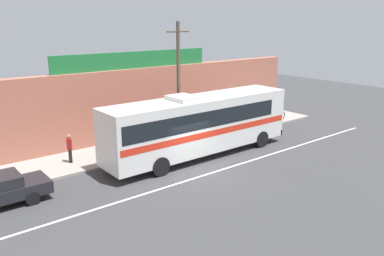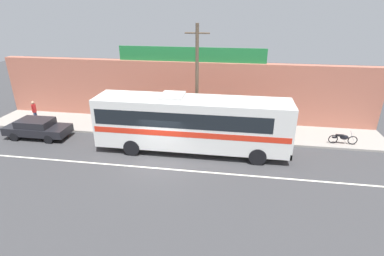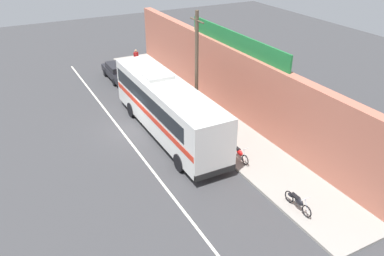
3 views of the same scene
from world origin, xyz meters
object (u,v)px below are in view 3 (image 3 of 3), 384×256
intercity_bus (166,105)px  pedestrian_far_right (170,78)px  parked_car (118,71)px  motorcycle_blue (239,153)px  pedestrian_by_curb (136,57)px  utility_pole (197,70)px  motorcycle_orange (298,202)px

intercity_bus → pedestrian_far_right: intercity_bus is taller
parked_car → motorcycle_blue: size_ratio=2.36×
pedestrian_by_curb → motorcycle_blue: bearing=-1.5°
intercity_bus → utility_pole: size_ratio=1.59×
parked_car → pedestrian_far_right: 5.44m
utility_pole → pedestrian_by_curb: size_ratio=4.41×
motorcycle_blue → pedestrian_by_curb: pedestrian_by_curb is taller
intercity_bus → utility_pole: 2.95m
motorcycle_orange → pedestrian_far_right: bearing=176.5°
pedestrian_by_curb → pedestrian_far_right: (6.39, 0.55, -0.07)m
intercity_bus → motorcycle_blue: (4.96, 2.30, -1.50)m
parked_car → pedestrian_far_right: pedestrian_far_right is taller
intercity_bus → utility_pole: utility_pole is taller
utility_pole → motorcycle_blue: utility_pole is taller
intercity_bus → motorcycle_orange: size_ratio=6.56×
parked_car → motorcycle_orange: (21.21, 1.92, -0.17)m
motorcycle_blue → pedestrian_far_right: bearing=174.9°
motorcycle_blue → pedestrian_far_right: size_ratio=1.17×
motorcycle_orange → pedestrian_by_curb: (-23.03, 0.47, 0.60)m
utility_pole → pedestrian_far_right: (-6.71, 1.21, -3.03)m
motorcycle_blue → parked_car: bearing=-173.2°
utility_pole → pedestrian_far_right: bearing=169.8°
motorcycle_blue → pedestrian_by_curb: size_ratio=1.09×
pedestrian_far_right → motorcycle_orange: bearing=-3.5°
intercity_bus → pedestrian_by_curb: intercity_bus is taller
pedestrian_by_curb → pedestrian_far_right: size_ratio=1.07×
pedestrian_far_right → parked_car: bearing=-147.2°
motorcycle_orange → pedestrian_far_right: size_ratio=1.14×
parked_car → motorcycle_blue: (16.14, 1.91, -0.17)m
motorcycle_blue → motorcycle_orange: size_ratio=1.02×
parked_car → motorcycle_blue: bearing=6.8°
parked_car → pedestrian_by_curb: 3.03m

